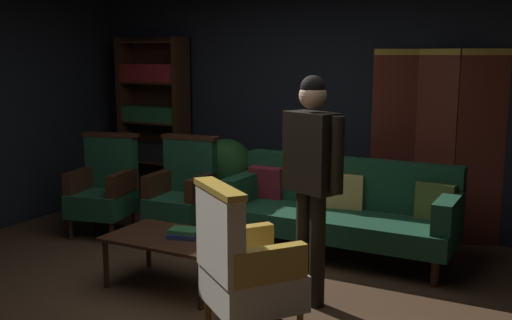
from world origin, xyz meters
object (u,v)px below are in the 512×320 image
armchair_gilt_accent (244,266)px  armchair_wing_right (183,192)px  book_green_cloth (184,231)px  standing_figure (312,169)px  coffee_table (172,242)px  bookshelf (155,118)px  folding_screen (435,143)px  potted_plant (226,175)px  armchair_wing_left (104,188)px  velvet_couch (341,207)px  book_navy_cloth (184,235)px

armchair_gilt_accent → armchair_wing_right: bearing=135.0°
book_green_cloth → standing_figure: bearing=10.8°
armchair_gilt_accent → standing_figure: size_ratio=0.61×
armchair_gilt_accent → book_green_cloth: armchair_gilt_accent is taller
armchair_gilt_accent → standing_figure: bearing=76.9°
coffee_table → armchair_wing_right: (-0.65, 1.09, 0.12)m
armchair_gilt_accent → book_green_cloth: (-0.83, 0.53, -0.02)m
bookshelf → standing_figure: bookshelf is taller
armchair_wing_right → book_green_cloth: size_ratio=4.54×
folding_screen → potted_plant: size_ratio=2.03×
folding_screen → standing_figure: 2.08m
armchair_gilt_accent → armchair_wing_left: (-2.41, 1.36, 0.00)m
velvet_couch → book_green_cloth: velvet_couch is taller
book_navy_cloth → armchair_wing_left: bearing=152.2°
velvet_couch → armchair_wing_right: size_ratio=2.04×
armchair_wing_left → velvet_couch: bearing=12.7°
book_green_cloth → velvet_couch: bearing=59.3°
bookshelf → armchair_wing_right: bookshelf is taller
armchair_wing_left → potted_plant: 1.32m
velvet_couch → standing_figure: size_ratio=1.25×
velvet_couch → armchair_gilt_accent: size_ratio=2.04×
armchair_wing_right → potted_plant: armchair_wing_right is taller
bookshelf → potted_plant: bearing=-14.2°
bookshelf → velvet_couch: bookshelf is taller
bookshelf → coffee_table: (1.78, -2.14, -0.70)m
armchair_wing_left → book_green_cloth: armchair_wing_left is taller
bookshelf → standing_figure: (2.89, -1.92, -0.05)m
armchair_wing_left → book_navy_cloth: armchair_wing_left is taller
bookshelf → book_green_cloth: bookshelf is taller
armchair_wing_right → potted_plant: bearing=85.2°
potted_plant → book_green_cloth: size_ratio=4.07×
book_navy_cloth → book_green_cloth: 0.03m
velvet_couch → armchair_wing_left: (-2.39, -0.54, 0.04)m
folding_screen → armchair_wing_left: 3.38m
coffee_table → armchair_wing_left: (-1.47, 0.86, 0.12)m
armchair_wing_right → standing_figure: (1.75, -0.87, 0.54)m
potted_plant → armchair_wing_left: bearing=-132.2°
velvet_couch → book_navy_cloth: (-0.81, -1.37, -0.01)m
armchair_wing_right → book_green_cloth: armchair_wing_right is taller
armchair_wing_right → coffee_table: bearing=-59.3°
armchair_wing_left → armchair_wing_right: bearing=15.4°
folding_screen → book_green_cloth: (-1.47, -2.21, -0.51)m
coffee_table → book_navy_cloth: bearing=16.0°
velvet_couch → armchair_gilt_accent: 1.90m
folding_screen → standing_figure: folding_screen is taller
velvet_couch → armchair_wing_left: 2.45m
folding_screen → armchair_wing_right: 2.55m
potted_plant → book_green_cloth: bearing=-69.2°
bookshelf → potted_plant: 1.35m
bookshelf → book_navy_cloth: size_ratio=8.85×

